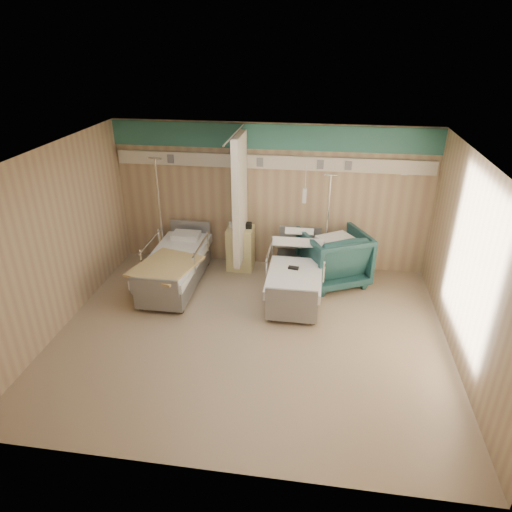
% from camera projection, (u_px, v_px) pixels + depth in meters
% --- Properties ---
extents(ground, '(6.00, 5.00, 0.00)m').
position_uv_depth(ground, '(251.00, 334.00, 7.13)').
color(ground, gray).
rests_on(ground, ground).
extents(room_walls, '(6.04, 5.04, 2.82)m').
position_uv_depth(room_walls, '(251.00, 217.00, 6.53)').
color(room_walls, tan).
rests_on(room_walls, ground).
extents(bed_right, '(1.00, 2.16, 0.63)m').
position_uv_depth(bed_right, '(296.00, 279.00, 8.06)').
color(bed_right, white).
rests_on(bed_right, ground).
extents(bed_left, '(1.00, 2.16, 0.63)m').
position_uv_depth(bed_left, '(176.00, 271.00, 8.35)').
color(bed_left, white).
rests_on(bed_left, ground).
extents(bedside_cabinet, '(0.50, 0.48, 0.85)m').
position_uv_depth(bedside_cabinet, '(241.00, 248.00, 8.97)').
color(bedside_cabinet, beige).
rests_on(bedside_cabinet, ground).
extents(visitor_armchair, '(1.48, 1.49, 1.02)m').
position_uv_depth(visitor_armchair, '(333.00, 257.00, 8.42)').
color(visitor_armchair, '#1C4446').
rests_on(visitor_armchair, ground).
extents(waffle_blanket, '(0.81, 0.79, 0.07)m').
position_uv_depth(waffle_blanket, '(338.00, 231.00, 8.14)').
color(waffle_blanket, white).
rests_on(waffle_blanket, visitor_armchair).
extents(iv_stand_right, '(0.35, 0.35, 1.98)m').
position_uv_depth(iv_stand_right, '(325.00, 255.00, 8.75)').
color(iv_stand_right, silver).
rests_on(iv_stand_right, ground).
extents(iv_stand_left, '(0.39, 0.39, 2.20)m').
position_uv_depth(iv_stand_left, '(163.00, 245.00, 9.03)').
color(iv_stand_left, silver).
rests_on(iv_stand_left, ground).
extents(call_remote, '(0.19, 0.11, 0.04)m').
position_uv_depth(call_remote, '(293.00, 268.00, 7.73)').
color(call_remote, black).
rests_on(call_remote, bed_right).
extents(tan_blanket, '(1.18, 1.34, 0.04)m').
position_uv_depth(tan_blanket, '(166.00, 266.00, 7.80)').
color(tan_blanket, '#DAB76F').
rests_on(tan_blanket, bed_left).
extents(toiletry_bag, '(0.21, 0.14, 0.11)m').
position_uv_depth(toiletry_bag, '(247.00, 225.00, 8.76)').
color(toiletry_bag, black).
rests_on(toiletry_bag, bedside_cabinet).
extents(white_cup, '(0.10, 0.10, 0.12)m').
position_uv_depth(white_cup, '(231.00, 225.00, 8.76)').
color(white_cup, white).
rests_on(white_cup, bedside_cabinet).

